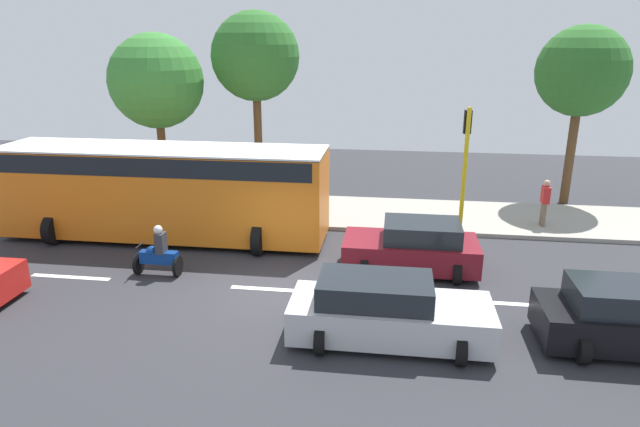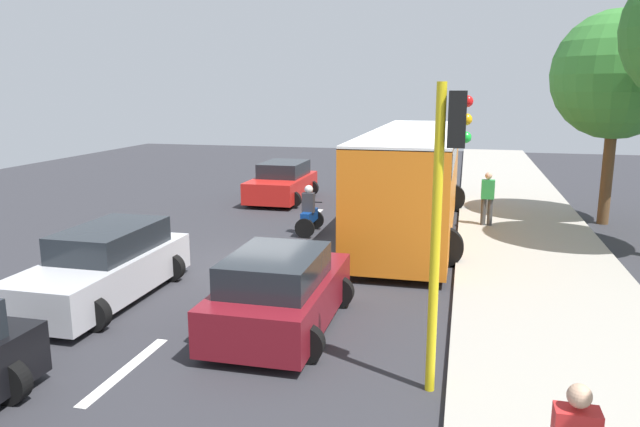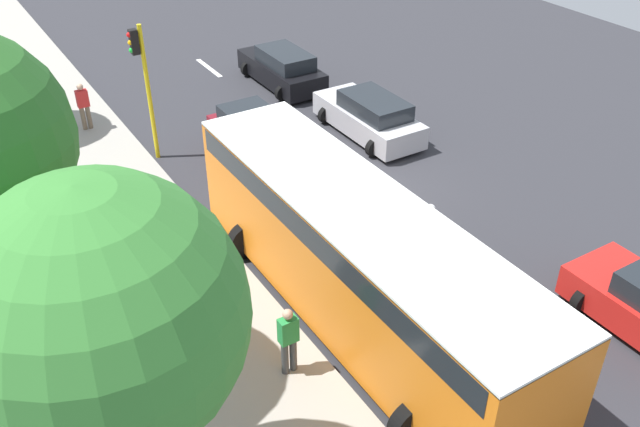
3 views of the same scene
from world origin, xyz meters
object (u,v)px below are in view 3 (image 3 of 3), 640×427
at_px(pedestrian_near_signal, 84,105).
at_px(pedestrian_by_tree, 288,339).
at_px(car_maroon, 256,137).
at_px(car_black, 282,68).
at_px(city_bus, 358,254).
at_px(car_silver, 369,116).
at_px(street_tree_south, 101,317).
at_px(motorcycle, 430,234).
at_px(traffic_light_corner, 143,75).

height_order(pedestrian_near_signal, pedestrian_by_tree, same).
relative_size(car_maroon, pedestrian_near_signal, 2.32).
relative_size(car_black, city_bus, 0.41).
distance_m(car_black, city_bus, 14.33).
bearing_deg(car_silver, city_bus, 52.96).
bearing_deg(pedestrian_by_tree, car_silver, -133.48).
xyz_separation_m(city_bus, pedestrian_by_tree, (2.27, 0.82, -0.79)).
bearing_deg(street_tree_south, motorcycle, -158.16).
bearing_deg(pedestrian_near_signal, car_maroon, 132.22).
distance_m(traffic_light_corner, street_tree_south, 13.65).
bearing_deg(city_bus, pedestrian_by_tree, 19.98).
height_order(motorcycle, traffic_light_corner, traffic_light_corner).
relative_size(car_silver, pedestrian_by_tree, 2.69).
bearing_deg(car_silver, pedestrian_near_signal, -32.86).
relative_size(car_silver, traffic_light_corner, 1.01).
bearing_deg(car_maroon, traffic_light_corner, -29.57).
xyz_separation_m(car_black, motorcycle, (2.34, 12.20, -0.07)).
bearing_deg(city_bus, traffic_light_corner, -82.82).
bearing_deg(pedestrian_near_signal, traffic_light_corner, 113.72).
height_order(car_silver, motorcycle, motorcycle).
distance_m(motorcycle, pedestrian_near_signal, 13.32).
bearing_deg(car_black, pedestrian_by_tree, 61.41).
bearing_deg(street_tree_south, pedestrian_by_tree, -154.64).
bearing_deg(traffic_light_corner, car_maroon, 150.43).
xyz_separation_m(car_maroon, traffic_light_corner, (2.95, -1.67, 2.22)).
height_order(car_maroon, city_bus, city_bus).
distance_m(car_maroon, traffic_light_corner, 4.06).
relative_size(motorcycle, traffic_light_corner, 0.34).
height_order(car_silver, street_tree_south, street_tree_south).
bearing_deg(traffic_light_corner, street_tree_south, 69.23).
bearing_deg(traffic_light_corner, car_black, -154.29).
relative_size(city_bus, traffic_light_corner, 2.44).
bearing_deg(car_silver, motorcycle, 67.59).
bearing_deg(car_maroon, motorcycle, 100.50).
relative_size(car_silver, city_bus, 0.41).
xyz_separation_m(car_black, street_tree_south, (11.45, 15.85, 4.09)).
relative_size(car_black, pedestrian_near_signal, 2.67).
height_order(motorcycle, pedestrian_by_tree, pedestrian_by_tree).
xyz_separation_m(car_silver, pedestrian_by_tree, (8.05, 8.49, 0.35)).
height_order(car_maroon, traffic_light_corner, traffic_light_corner).
bearing_deg(pedestrian_by_tree, car_maroon, -113.34).
xyz_separation_m(car_silver, pedestrian_near_signal, (8.39, -5.42, 0.35)).
relative_size(pedestrian_by_tree, traffic_light_corner, 0.38).
relative_size(car_maroon, pedestrian_by_tree, 2.32).
relative_size(motorcycle, pedestrian_near_signal, 0.91).
bearing_deg(motorcycle, traffic_light_corner, -64.40).
xyz_separation_m(car_maroon, car_black, (-3.70, -4.88, 0.00)).
bearing_deg(pedestrian_near_signal, car_black, -178.98).
bearing_deg(car_maroon, street_tree_south, 54.77).
height_order(city_bus, traffic_light_corner, traffic_light_corner).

